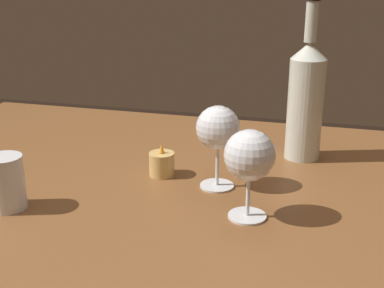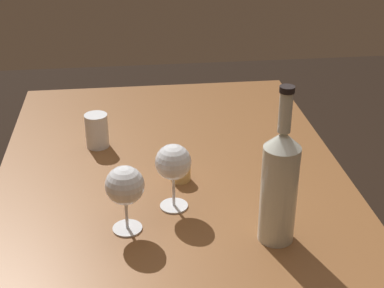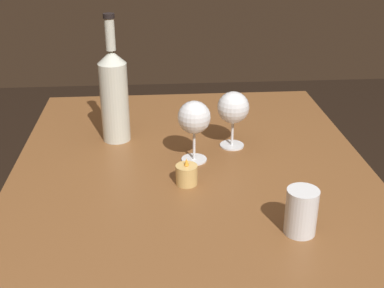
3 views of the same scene
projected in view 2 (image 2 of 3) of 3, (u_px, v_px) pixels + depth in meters
dining_table at (173, 206)px, 1.51m from camera, size 1.30×0.90×0.74m
wine_glass_left at (125, 187)px, 1.21m from camera, size 0.09×0.09×0.16m
wine_glass_right at (173, 164)px, 1.29m from camera, size 0.08×0.08×0.16m
wine_bottle at (279, 184)px, 1.17m from camera, size 0.08×0.08×0.35m
water_tumbler at (97, 132)px, 1.60m from camera, size 0.06×0.06×0.10m
votive_candle at (180, 172)px, 1.44m from camera, size 0.05×0.05×0.07m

